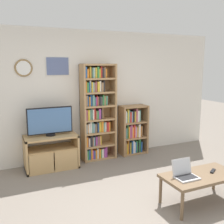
{
  "coord_description": "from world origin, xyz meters",
  "views": [
    {
      "loc": [
        -1.73,
        -2.69,
        1.92
      ],
      "look_at": [
        0.08,
        1.28,
        1.13
      ],
      "focal_mm": 42.0,
      "sensor_mm": 36.0,
      "label": 1
    }
  ],
  "objects_px": {
    "bookshelf_short": "(132,131)",
    "remote_near_laptop": "(213,171)",
    "tv_stand": "(51,152)",
    "television": "(50,121)",
    "bookshelf_tall": "(96,113)",
    "laptop": "(185,173)",
    "coffee_table": "(201,177)"
  },
  "relations": [
    {
      "from": "bookshelf_tall",
      "to": "bookshelf_short",
      "type": "height_order",
      "value": "bookshelf_tall"
    },
    {
      "from": "coffee_table",
      "to": "remote_near_laptop",
      "type": "height_order",
      "value": "remote_near_laptop"
    },
    {
      "from": "tv_stand",
      "to": "remote_near_laptop",
      "type": "distance_m",
      "value": 2.82
    },
    {
      "from": "television",
      "to": "remote_near_laptop",
      "type": "xyz_separation_m",
      "value": [
        1.86,
        -2.14,
        -0.47
      ]
    },
    {
      "from": "television",
      "to": "remote_near_laptop",
      "type": "bearing_deg",
      "value": -49.02
    },
    {
      "from": "coffee_table",
      "to": "remote_near_laptop",
      "type": "distance_m",
      "value": 0.23
    },
    {
      "from": "laptop",
      "to": "remote_near_laptop",
      "type": "bearing_deg",
      "value": -1.49
    },
    {
      "from": "bookshelf_short",
      "to": "television",
      "type": "bearing_deg",
      "value": -176.35
    },
    {
      "from": "bookshelf_tall",
      "to": "laptop",
      "type": "relative_size",
      "value": 6.32
    },
    {
      "from": "tv_stand",
      "to": "television",
      "type": "distance_m",
      "value": 0.58
    },
    {
      "from": "bookshelf_short",
      "to": "remote_near_laptop",
      "type": "distance_m",
      "value": 2.26
    },
    {
      "from": "bookshelf_short",
      "to": "laptop",
      "type": "relative_size",
      "value": 3.46
    },
    {
      "from": "tv_stand",
      "to": "remote_near_laptop",
      "type": "height_order",
      "value": "tv_stand"
    },
    {
      "from": "television",
      "to": "bookshelf_short",
      "type": "xyz_separation_m",
      "value": [
        1.77,
        0.11,
        -0.39
      ]
    },
    {
      "from": "television",
      "to": "coffee_table",
      "type": "distance_m",
      "value": 2.75
    },
    {
      "from": "tv_stand",
      "to": "coffee_table",
      "type": "relative_size",
      "value": 0.89
    },
    {
      "from": "coffee_table",
      "to": "laptop",
      "type": "xyz_separation_m",
      "value": [
        -0.27,
        0.03,
        0.1
      ]
    },
    {
      "from": "television",
      "to": "bookshelf_short",
      "type": "relative_size",
      "value": 0.77
    },
    {
      "from": "laptop",
      "to": "remote_near_laptop",
      "type": "relative_size",
      "value": 1.94
    },
    {
      "from": "television",
      "to": "coffee_table",
      "type": "bearing_deg",
      "value": -52.81
    },
    {
      "from": "tv_stand",
      "to": "laptop",
      "type": "bearing_deg",
      "value": -56.99
    },
    {
      "from": "bookshelf_short",
      "to": "remote_near_laptop",
      "type": "bearing_deg",
      "value": -87.85
    },
    {
      "from": "coffee_table",
      "to": "laptop",
      "type": "relative_size",
      "value": 3.53
    },
    {
      "from": "tv_stand",
      "to": "bookshelf_tall",
      "type": "height_order",
      "value": "bookshelf_tall"
    },
    {
      "from": "tv_stand",
      "to": "coffee_table",
      "type": "distance_m",
      "value": 2.68
    },
    {
      "from": "television",
      "to": "bookshelf_short",
      "type": "height_order",
      "value": "television"
    },
    {
      "from": "bookshelf_tall",
      "to": "coffee_table",
      "type": "distance_m",
      "value": 2.44
    },
    {
      "from": "bookshelf_short",
      "to": "remote_near_laptop",
      "type": "relative_size",
      "value": 6.7
    },
    {
      "from": "bookshelf_tall",
      "to": "television",
      "type": "bearing_deg",
      "value": -172.94
    },
    {
      "from": "television",
      "to": "bookshelf_tall",
      "type": "bearing_deg",
      "value": 7.06
    },
    {
      "from": "television",
      "to": "coffee_table",
      "type": "height_order",
      "value": "television"
    },
    {
      "from": "television",
      "to": "laptop",
      "type": "relative_size",
      "value": 2.68
    }
  ]
}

